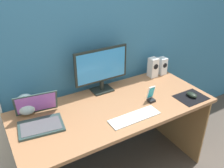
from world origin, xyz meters
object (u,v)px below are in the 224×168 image
Objects in this scene: fishbowl at (26,104)px; keyboard_external at (135,117)px; mouse at (192,95)px; speaker_right at (162,66)px; monitor at (101,68)px; speaker_near_monitor at (153,67)px; phone_in_dock at (151,96)px; laptop at (39,118)px.

fishbowl is 0.41× the size of keyboard_external.
mouse is at bearing -20.56° from fishbowl.
speaker_right is 0.81m from keyboard_external.
monitor is at bearing 137.74° from mouse.
mouse reaches higher than keyboard_external.
monitor is at bearing 179.39° from speaker_right.
speaker_near_monitor reaches higher than fishbowl.
monitor reaches higher than phone_in_dock.
laptop is 0.88m from phone_in_dock.
fishbowl is at bearing 144.86° from keyboard_external.
fishbowl is 0.97m from phone_in_dock.
laptop is 0.68m from keyboard_external.
laptop is (-1.16, -0.18, -0.05)m from speaker_near_monitor.
laptop is (-0.60, -0.19, -0.17)m from monitor.
speaker_right reaches higher than mouse.
monitor reaches higher than speaker_right.
speaker_right is 0.48m from mouse.
speaker_right is at bearing 35.10° from keyboard_external.
speaker_right reaches higher than keyboard_external.
mouse is (-0.08, -0.47, -0.06)m from speaker_right.
speaker_right is 1.33m from fishbowl.
keyboard_external is 3.97× the size of mouse.
keyboard_external is (0.02, -0.48, -0.21)m from monitor.
fishbowl is 1.33m from mouse.
fishbowl reaches higher than mouse.
mouse is at bearing -99.41° from speaker_right.
mouse is (0.04, -0.47, -0.07)m from speaker_near_monitor.
laptop reaches higher than mouse.
keyboard_external is 0.58m from mouse.
monitor is 0.65m from laptop.
mouse is at bearing -85.39° from speaker_near_monitor.
speaker_near_monitor is at bearing 8.84° from laptop.
speaker_right is at bearing -0.01° from speaker_near_monitor.
keyboard_external is at bearing -88.19° from monitor.
monitor is 0.69m from speaker_right.
speaker_near_monitor is 1.39× the size of phone_in_dock.
speaker_near_monitor is 0.48× the size of keyboard_external.
speaker_near_monitor is 1.18× the size of fishbowl.
monitor is 2.85× the size of speaker_right.
laptop is 0.87× the size of keyboard_external.
laptop is 3.44× the size of mouse.
keyboard_external is at bearing -139.31° from speaker_near_monitor.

